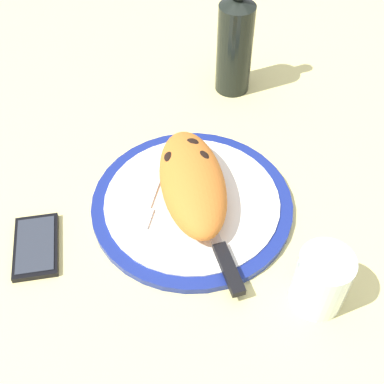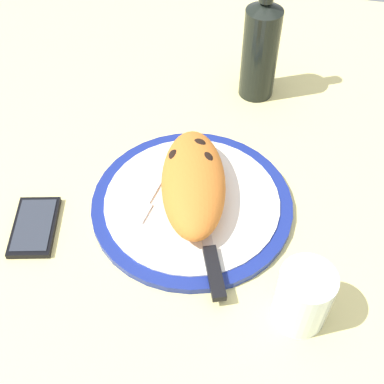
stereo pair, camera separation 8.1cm
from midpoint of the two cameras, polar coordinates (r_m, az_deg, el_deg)
ground_plane at (r=84.45cm, az=-2.73°, el=-2.40°), size 150.00×150.00×3.00cm
plate at (r=82.70cm, az=-2.78°, el=-1.44°), size 32.97×32.97×1.57cm
calzone at (r=80.29cm, az=-3.08°, el=1.03°), size 24.65×15.27×6.56cm
fork at (r=82.85cm, az=-7.32°, el=-0.68°), size 16.37×4.12×0.40cm
knife at (r=75.60cm, az=0.16°, el=-6.67°), size 22.73×10.12×1.20cm
smartphone at (r=82.61cm, az=-19.96°, el=-5.95°), size 12.74×9.13×1.16cm
water_glass at (r=71.14cm, az=11.19°, el=-10.26°), size 7.49×7.49×9.84cm
wine_bottle at (r=100.11cm, az=2.50°, el=16.42°), size 6.94×6.94×26.13cm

